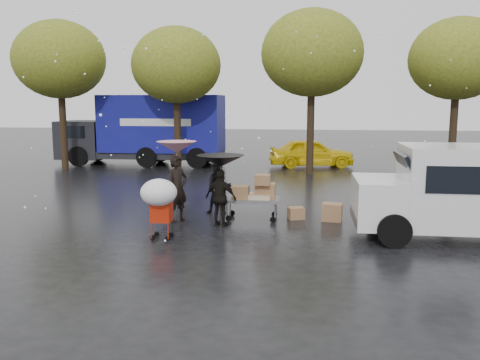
# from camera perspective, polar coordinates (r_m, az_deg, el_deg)

# --- Properties ---
(ground) EXTENTS (90.00, 90.00, 0.00)m
(ground) POSITION_cam_1_polar(r_m,az_deg,el_deg) (13.21, -3.04, -5.27)
(ground) COLOR black
(ground) RESTS_ON ground
(person_pink) EXTENTS (0.73, 0.78, 1.78)m
(person_pink) POSITION_cam_1_polar(r_m,az_deg,el_deg) (13.75, -7.04, -0.97)
(person_pink) COLOR black
(person_pink) RESTS_ON ground
(person_middle) EXTENTS (0.82, 0.68, 1.52)m
(person_middle) POSITION_cam_1_polar(r_m,az_deg,el_deg) (14.59, -2.38, -0.86)
(person_middle) COLOR black
(person_middle) RESTS_ON ground
(person_black) EXTENTS (0.94, 0.61, 1.49)m
(person_black) POSITION_cam_1_polar(r_m,az_deg,el_deg) (13.13, -2.17, -2.03)
(person_black) COLOR black
(person_black) RESTS_ON ground
(umbrella_pink) EXTENTS (1.06, 1.06, 2.17)m
(umbrella_pink) POSITION_cam_1_polar(r_m,az_deg,el_deg) (13.60, -7.13, 3.69)
(umbrella_pink) COLOR #4C4C4C
(umbrella_pink) RESTS_ON ground
(umbrella_black) EXTENTS (1.23, 1.23, 1.86)m
(umbrella_black) POSITION_cam_1_polar(r_m,az_deg,el_deg) (12.99, -2.19, 2.14)
(umbrella_black) COLOR #4C4C4C
(umbrella_black) RESTS_ON ground
(vendor_cart) EXTENTS (1.52, 0.80, 1.27)m
(vendor_cart) POSITION_cam_1_polar(r_m,az_deg,el_deg) (13.87, 1.69, -1.51)
(vendor_cart) COLOR slate
(vendor_cart) RESTS_ON ground
(shopping_cart) EXTENTS (0.84, 0.84, 1.46)m
(shopping_cart) POSITION_cam_1_polar(r_m,az_deg,el_deg) (11.84, -9.06, -1.77)
(shopping_cart) COLOR red
(shopping_cart) RESTS_ON ground
(white_van) EXTENTS (4.91, 2.18, 2.20)m
(white_van) POSITION_cam_1_polar(r_m,az_deg,el_deg) (12.99, 24.32, -1.08)
(white_van) COLOR white
(white_van) RESTS_ON ground
(blue_truck) EXTENTS (8.30, 2.60, 3.50)m
(blue_truck) POSITION_cam_1_polar(r_m,az_deg,el_deg) (26.22, -10.42, 5.54)
(blue_truck) COLOR navy
(blue_truck) RESTS_ON ground
(box_ground_near) EXTENTS (0.58, 0.50, 0.48)m
(box_ground_near) POSITION_cam_1_polar(r_m,az_deg,el_deg) (14.03, 10.31, -3.57)
(box_ground_near) COLOR brown
(box_ground_near) RESTS_ON ground
(box_ground_far) EXTENTS (0.50, 0.45, 0.32)m
(box_ground_far) POSITION_cam_1_polar(r_m,az_deg,el_deg) (14.11, 6.30, -3.72)
(box_ground_far) COLOR brown
(box_ground_far) RESTS_ON ground
(yellow_taxi) EXTENTS (4.36, 2.36, 1.41)m
(yellow_taxi) POSITION_cam_1_polar(r_m,az_deg,el_deg) (25.14, 8.02, 3.05)
(yellow_taxi) COLOR yellow
(yellow_taxi) RESTS_ON ground
(tree_row) EXTENTS (21.60, 4.40, 7.12)m
(tree_row) POSITION_cam_1_polar(r_m,az_deg,el_deg) (22.84, 0.41, 13.41)
(tree_row) COLOR black
(tree_row) RESTS_ON ground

